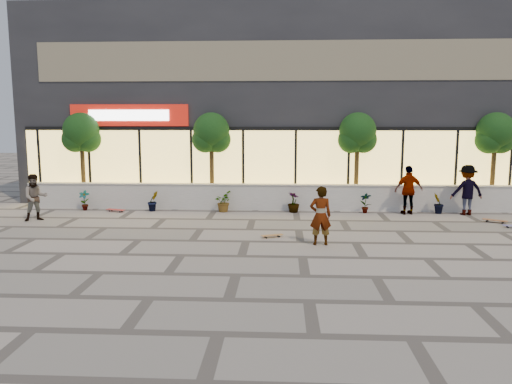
{
  "coord_description": "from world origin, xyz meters",
  "views": [
    {
      "loc": [
        -0.56,
        -12.93,
        3.64
      ],
      "look_at": [
        -1.4,
        3.03,
        1.3
      ],
      "focal_mm": 35.0,
      "sensor_mm": 36.0,
      "label": 1
    }
  ],
  "objects_px": {
    "skater_right_far": "(467,190)",
    "tree_east": "(495,136)",
    "tree_west": "(81,135)",
    "skater_right_near": "(409,190)",
    "skater_center": "(320,216)",
    "skater_left": "(35,198)",
    "skateboard_right_near": "(495,220)",
    "tree_mideast": "(357,135)",
    "tree_midwest": "(211,135)",
    "skateboard_center": "(272,235)",
    "skateboard_left": "(116,210)"
  },
  "relations": [
    {
      "from": "tree_west",
      "to": "skater_left",
      "type": "xyz_separation_m",
      "value": [
        -0.43,
        -3.36,
        -2.14
      ]
    },
    {
      "from": "skateboard_center",
      "to": "skateboard_left",
      "type": "xyz_separation_m",
      "value": [
        -6.29,
        4.02,
        0.01
      ]
    },
    {
      "from": "skater_left",
      "to": "skater_right_far",
      "type": "distance_m",
      "value": 16.05
    },
    {
      "from": "skater_right_far",
      "to": "skateboard_left",
      "type": "distance_m",
      "value": 13.67
    },
    {
      "from": "tree_east",
      "to": "skateboard_left",
      "type": "xyz_separation_m",
      "value": [
        -15.14,
        -1.5,
        -2.91
      ]
    },
    {
      "from": "skater_left",
      "to": "skater_right_near",
      "type": "distance_m",
      "value": 13.87
    },
    {
      "from": "skater_right_far",
      "to": "skateboard_right_near",
      "type": "distance_m",
      "value": 1.77
    },
    {
      "from": "skater_center",
      "to": "skater_left",
      "type": "height_order",
      "value": "skater_center"
    },
    {
      "from": "tree_midwest",
      "to": "tree_east",
      "type": "height_order",
      "value": "same"
    },
    {
      "from": "tree_midwest",
      "to": "tree_east",
      "type": "bearing_deg",
      "value": 0.0
    },
    {
      "from": "skateboard_center",
      "to": "skateboard_right_near",
      "type": "bearing_deg",
      "value": -4.32
    },
    {
      "from": "skater_right_far",
      "to": "skater_right_near",
      "type": "bearing_deg",
      "value": -6.61
    },
    {
      "from": "skater_right_far",
      "to": "skateboard_center",
      "type": "height_order",
      "value": "skater_right_far"
    },
    {
      "from": "tree_midwest",
      "to": "tree_mideast",
      "type": "bearing_deg",
      "value": 0.0
    },
    {
      "from": "skateboard_left",
      "to": "skater_right_near",
      "type": "bearing_deg",
      "value": 18.87
    },
    {
      "from": "tree_west",
      "to": "skater_right_near",
      "type": "distance_m",
      "value": 13.53
    },
    {
      "from": "tree_east",
      "to": "skater_center",
      "type": "distance_m",
      "value": 10.01
    },
    {
      "from": "tree_midwest",
      "to": "skateboard_left",
      "type": "bearing_deg",
      "value": -157.63
    },
    {
      "from": "tree_east",
      "to": "skater_right_far",
      "type": "distance_m",
      "value": 2.88
    },
    {
      "from": "tree_midwest",
      "to": "skater_right_far",
      "type": "bearing_deg",
      "value": -7.97
    },
    {
      "from": "skater_center",
      "to": "skateboard_center",
      "type": "relative_size",
      "value": 2.46
    },
    {
      "from": "tree_midwest",
      "to": "skater_right_far",
      "type": "height_order",
      "value": "tree_midwest"
    },
    {
      "from": "tree_east",
      "to": "skateboard_center",
      "type": "distance_m",
      "value": 10.83
    },
    {
      "from": "skater_right_far",
      "to": "tree_west",
      "type": "bearing_deg",
      "value": -11.77
    },
    {
      "from": "tree_west",
      "to": "skater_right_far",
      "type": "bearing_deg",
      "value": -5.16
    },
    {
      "from": "tree_mideast",
      "to": "tree_midwest",
      "type": "bearing_deg",
      "value": 180.0
    },
    {
      "from": "tree_mideast",
      "to": "skater_right_near",
      "type": "xyz_separation_m",
      "value": [
        1.81,
        -1.4,
        -2.04
      ]
    },
    {
      "from": "tree_midwest",
      "to": "tree_east",
      "type": "distance_m",
      "value": 11.5
    },
    {
      "from": "skater_left",
      "to": "skateboard_right_near",
      "type": "relative_size",
      "value": 2.09
    },
    {
      "from": "tree_west",
      "to": "skateboard_center",
      "type": "height_order",
      "value": "tree_west"
    },
    {
      "from": "tree_east",
      "to": "skateboard_right_near",
      "type": "bearing_deg",
      "value": -109.28
    },
    {
      "from": "skater_right_far",
      "to": "tree_east",
      "type": "bearing_deg",
      "value": -143.59
    },
    {
      "from": "tree_mideast",
      "to": "skater_right_near",
      "type": "height_order",
      "value": "tree_mideast"
    },
    {
      "from": "skateboard_right_near",
      "to": "skateboard_left",
      "type": "bearing_deg",
      "value": -151.26
    },
    {
      "from": "skateboard_center",
      "to": "skateboard_left",
      "type": "bearing_deg",
      "value": 124.38
    },
    {
      "from": "tree_east",
      "to": "tree_mideast",
      "type": "bearing_deg",
      "value": 180.0
    },
    {
      "from": "skater_left",
      "to": "skateboard_right_near",
      "type": "distance_m",
      "value": 16.46
    },
    {
      "from": "skater_right_far",
      "to": "skateboard_right_near",
      "type": "relative_size",
      "value": 2.37
    },
    {
      "from": "skater_left",
      "to": "skateboard_left",
      "type": "distance_m",
      "value": 3.04
    },
    {
      "from": "skateboard_center",
      "to": "tree_west",
      "type": "bearing_deg",
      "value": 122.84
    },
    {
      "from": "skater_left",
      "to": "skater_right_near",
      "type": "height_order",
      "value": "skater_right_near"
    },
    {
      "from": "tree_east",
      "to": "skater_center",
      "type": "xyz_separation_m",
      "value": [
        -7.44,
        -6.35,
        -2.12
      ]
    },
    {
      "from": "skater_center",
      "to": "skateboard_center",
      "type": "height_order",
      "value": "skater_center"
    },
    {
      "from": "tree_mideast",
      "to": "tree_west",
      "type": "bearing_deg",
      "value": 180.0
    },
    {
      "from": "tree_east",
      "to": "tree_west",
      "type": "bearing_deg",
      "value": 180.0
    },
    {
      "from": "skateboard_center",
      "to": "skater_right_far",
      "type": "bearing_deg",
      "value": 6.21
    },
    {
      "from": "skater_left",
      "to": "skater_right_near",
      "type": "xyz_separation_m",
      "value": [
        13.74,
        1.96,
        0.1
      ]
    },
    {
      "from": "tree_west",
      "to": "skateboard_right_near",
      "type": "relative_size",
      "value": 4.84
    },
    {
      "from": "tree_midwest",
      "to": "skateboard_left",
      "type": "height_order",
      "value": "tree_midwest"
    },
    {
      "from": "skater_center",
      "to": "tree_midwest",
      "type": "bearing_deg",
      "value": -61.86
    }
  ]
}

